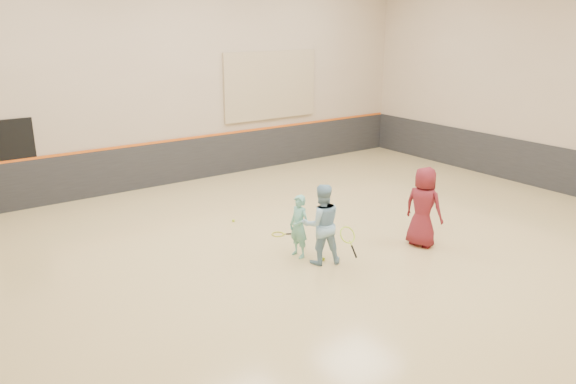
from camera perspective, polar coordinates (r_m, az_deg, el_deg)
room at (r=11.13m, az=3.35°, el=-1.70°), size 15.04×12.04×6.22m
wainscot_back at (r=16.09m, az=-10.07°, el=3.23°), size 14.90×0.04×1.20m
wainscot_right at (r=16.74m, az=23.76°, el=2.56°), size 0.04×11.90×1.20m
accent_stripe at (r=15.94m, az=-10.17°, el=5.39°), size 14.90×0.03×0.06m
acoustic_panel at (r=17.10m, az=-1.76°, el=10.78°), size 3.20×0.08×2.00m
doorway at (r=14.70m, az=-26.18°, el=2.40°), size 1.10×0.05×2.20m
girl at (r=10.74m, az=1.12°, el=-3.50°), size 0.34×0.48×1.23m
instructor at (r=10.43m, az=3.42°, el=-3.27°), size 0.92×0.83×1.54m
young_man at (r=11.53m, az=13.60°, el=-1.47°), size 0.70×0.90×1.63m
held_racket at (r=10.48m, az=6.06°, el=-4.35°), size 0.47×0.47×0.63m
spare_racket at (r=12.00m, az=-1.02°, el=-4.29°), size 0.62×0.62×0.03m
ball_under_racket at (r=10.78m, az=3.62°, el=-6.79°), size 0.07×0.07×0.07m
ball_in_hand at (r=11.53m, az=14.56°, el=-0.50°), size 0.07×0.07×0.07m
ball_beside_spare at (r=12.79m, az=-5.57°, el=-2.90°), size 0.07×0.07×0.07m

